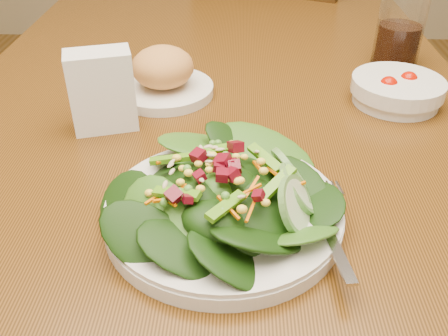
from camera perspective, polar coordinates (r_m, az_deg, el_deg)
The scene contains 7 objects.
dining_table at distance 0.84m, azimuth -1.17°, elevation -0.92°, with size 0.90×1.40×0.75m.
chair_far at distance 1.68m, azimuth 5.73°, elevation 12.97°, with size 0.60×0.60×0.99m.
salad_plate at distance 0.57m, azimuth 0.90°, elevation -3.62°, with size 0.28×0.28×0.08m.
bread_plate at distance 0.87m, azimuth -6.95°, elevation 10.40°, with size 0.17×0.17×0.09m.
tomato_bowl at distance 0.89m, azimuth 19.15°, elevation 8.39°, with size 0.15×0.15×0.05m.
drinking_glass at distance 1.03m, azimuth 19.45°, elevation 14.59°, with size 0.09×0.09×0.15m.
napkin_holder at distance 0.77m, azimuth -13.81°, elevation 8.78°, with size 0.10×0.08×0.12m.
Camera 1 is at (0.04, -0.68, 1.13)m, focal length 40.00 mm.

